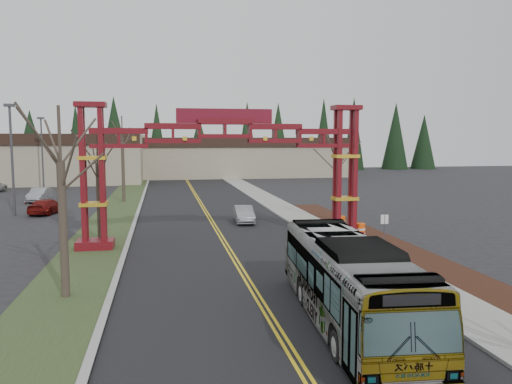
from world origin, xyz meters
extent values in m
plane|color=black|center=(0.00, 0.00, 0.00)|extent=(200.00, 200.00, 0.00)
cube|color=black|center=(0.00, 25.00, 0.01)|extent=(12.00, 110.00, 0.02)
cube|color=yellow|center=(-0.12, 25.00, 0.03)|extent=(0.12, 100.00, 0.01)
cube|color=yellow|center=(0.12, 25.00, 0.03)|extent=(0.12, 100.00, 0.01)
cube|color=#A2A29D|center=(6.15, 25.00, 0.07)|extent=(0.30, 110.00, 0.15)
cube|color=gray|center=(7.60, 25.00, 0.08)|extent=(2.60, 110.00, 0.14)
cube|color=black|center=(10.20, 10.00, 0.06)|extent=(2.60, 50.00, 0.12)
cube|color=#304321|center=(-8.00, 25.00, 0.04)|extent=(4.00, 110.00, 0.08)
cube|color=#A2A29D|center=(-6.15, 25.00, 0.07)|extent=(0.30, 110.00, 0.15)
cube|color=#5E0C11|center=(-8.00, 18.00, 0.30)|extent=(2.20, 1.60, 0.60)
cube|color=#5E0C11|center=(-8.55, 17.65, 4.60)|extent=(0.28, 0.28, 8.00)
cube|color=#5E0C11|center=(-7.45, 17.65, 4.60)|extent=(0.28, 0.28, 8.00)
cube|color=#5E0C11|center=(-8.55, 18.35, 4.60)|extent=(0.28, 0.28, 8.00)
cube|color=#5E0C11|center=(-7.45, 18.35, 4.60)|extent=(0.28, 0.28, 8.00)
cube|color=yellow|center=(-8.00, 18.00, 2.80)|extent=(1.60, 1.10, 0.22)
cube|color=yellow|center=(-8.00, 18.00, 5.60)|extent=(1.60, 1.10, 0.22)
cube|color=#5E0C11|center=(-8.00, 18.00, 8.75)|extent=(1.80, 1.20, 0.30)
cube|color=#5E0C11|center=(8.00, 18.00, 0.30)|extent=(2.20, 1.60, 0.60)
cube|color=#5E0C11|center=(7.45, 17.65, 4.60)|extent=(0.28, 0.28, 8.00)
cube|color=#5E0C11|center=(8.55, 17.65, 4.60)|extent=(0.28, 0.28, 8.00)
cube|color=#5E0C11|center=(7.45, 18.35, 4.60)|extent=(0.28, 0.28, 8.00)
cube|color=#5E0C11|center=(8.55, 18.35, 4.60)|extent=(0.28, 0.28, 8.00)
cube|color=yellow|center=(8.00, 18.00, 2.80)|extent=(1.60, 1.10, 0.22)
cube|color=yellow|center=(8.00, 18.00, 5.60)|extent=(1.60, 1.10, 0.22)
cube|color=#5E0C11|center=(8.00, 18.00, 8.75)|extent=(1.80, 1.20, 0.30)
cube|color=#5E0C11|center=(0.00, 18.00, 7.50)|extent=(16.00, 0.90, 1.00)
cube|color=#5E0C11|center=(0.00, 18.00, 6.60)|extent=(16.00, 0.90, 0.60)
cube|color=maroon|center=(0.00, 18.00, 8.15)|extent=(6.00, 0.25, 0.90)
cube|color=tan|center=(10.00, 80.00, 3.50)|extent=(38.00, 20.00, 7.00)
cube|color=black|center=(10.00, 69.90, 6.20)|extent=(38.00, 0.40, 1.60)
cone|color=black|center=(-29.50, 92.00, 6.50)|extent=(5.60, 5.60, 13.00)
cylinder|color=#382D26|center=(-29.50, 92.00, 0.80)|extent=(0.80, 0.80, 1.60)
cone|color=black|center=(-21.00, 92.00, 6.50)|extent=(5.60, 5.60, 13.00)
cylinder|color=#382D26|center=(-21.00, 92.00, 0.80)|extent=(0.80, 0.80, 1.60)
cone|color=black|center=(-12.50, 92.00, 6.50)|extent=(5.60, 5.60, 13.00)
cylinder|color=#382D26|center=(-12.50, 92.00, 0.80)|extent=(0.80, 0.80, 1.60)
cone|color=black|center=(-4.00, 92.00, 6.50)|extent=(5.60, 5.60, 13.00)
cylinder|color=#382D26|center=(-4.00, 92.00, 0.80)|extent=(0.80, 0.80, 1.60)
cone|color=black|center=(4.50, 92.00, 6.50)|extent=(5.60, 5.60, 13.00)
cylinder|color=#382D26|center=(4.50, 92.00, 0.80)|extent=(0.80, 0.80, 1.60)
cone|color=black|center=(13.00, 92.00, 6.50)|extent=(5.60, 5.60, 13.00)
cylinder|color=#382D26|center=(13.00, 92.00, 0.80)|extent=(0.80, 0.80, 1.60)
cone|color=black|center=(21.50, 92.00, 6.50)|extent=(5.60, 5.60, 13.00)
cylinder|color=#382D26|center=(21.50, 92.00, 0.80)|extent=(0.80, 0.80, 1.60)
cone|color=black|center=(30.00, 92.00, 6.50)|extent=(5.60, 5.60, 13.00)
cylinder|color=#382D26|center=(30.00, 92.00, 0.80)|extent=(0.80, 0.80, 1.60)
cone|color=black|center=(38.50, 92.00, 6.50)|extent=(5.60, 5.60, 13.00)
cylinder|color=#382D26|center=(38.50, 92.00, 0.80)|extent=(0.80, 0.80, 1.60)
cone|color=black|center=(47.00, 92.00, 6.50)|extent=(5.60, 5.60, 13.00)
cylinder|color=#382D26|center=(47.00, 92.00, 0.80)|extent=(0.80, 0.80, 1.60)
cone|color=black|center=(55.50, 92.00, 6.50)|extent=(5.60, 5.60, 13.00)
cylinder|color=#382D26|center=(55.50, 92.00, 0.80)|extent=(0.80, 0.80, 1.60)
imported|color=#9D9FA4|center=(2.65, 3.41, 1.60)|extent=(3.58, 11.63, 3.19)
imported|color=#A5A8AD|center=(2.52, 26.09, 0.67)|extent=(1.62, 4.13, 1.34)
imported|color=maroon|center=(-14.20, 34.08, 0.68)|extent=(2.98, 4.98, 1.35)
imported|color=#A7A8AF|center=(-16.98, 43.60, 0.75)|extent=(1.90, 4.63, 1.49)
cylinder|color=#382D26|center=(-8.00, 8.44, 2.89)|extent=(0.35, 0.35, 5.79)
cylinder|color=#382D26|center=(-8.00, 8.44, 6.88)|extent=(0.13, 0.13, 2.40)
cylinder|color=#382D26|center=(-8.00, 20.38, 2.51)|extent=(0.30, 0.30, 5.02)
cylinder|color=#382D26|center=(-8.00, 20.38, 5.95)|extent=(0.11, 0.11, 2.03)
cylinder|color=#382D26|center=(-8.00, 41.48, 3.47)|extent=(0.34, 0.34, 6.93)
cylinder|color=#382D26|center=(-8.00, 41.48, 8.00)|extent=(0.13, 0.13, 2.36)
cylinder|color=#382D26|center=(10.00, 25.36, 2.61)|extent=(0.32, 0.32, 5.23)
cylinder|color=#382D26|center=(10.00, 25.36, 6.22)|extent=(0.12, 0.12, 2.19)
cylinder|color=#3F3F44|center=(-16.77, 33.49, 4.76)|extent=(0.21, 0.21, 9.53)
cube|color=#3F3F44|center=(-16.77, 33.49, 9.63)|extent=(0.85, 0.42, 0.26)
cylinder|color=#3F3F44|center=(-19.35, 56.38, 4.68)|extent=(0.21, 0.21, 9.36)
cube|color=#3F3F44|center=(-19.35, 56.38, 9.46)|extent=(0.83, 0.42, 0.26)
cylinder|color=#3F3F44|center=(9.50, 15.07, 1.05)|extent=(0.06, 0.06, 2.09)
cube|color=white|center=(9.50, 15.07, 1.81)|extent=(0.48, 0.07, 0.57)
cylinder|color=#FB550D|center=(9.09, 17.80, 0.56)|extent=(0.58, 0.58, 1.11)
cylinder|color=white|center=(9.09, 17.80, 0.72)|extent=(0.60, 0.60, 0.13)
cylinder|color=white|center=(9.09, 17.80, 0.39)|extent=(0.60, 0.60, 0.13)
cylinder|color=#FB550D|center=(9.06, 19.07, 0.52)|extent=(0.54, 0.54, 1.03)
cylinder|color=white|center=(9.06, 19.07, 0.67)|extent=(0.56, 0.56, 0.12)
cylinder|color=white|center=(9.06, 19.07, 0.36)|extent=(0.56, 0.56, 0.12)
cylinder|color=#FB550D|center=(9.08, 21.43, 0.53)|extent=(0.55, 0.55, 1.05)
cylinder|color=white|center=(9.08, 21.43, 0.68)|extent=(0.57, 0.57, 0.13)
cylinder|color=white|center=(9.08, 21.43, 0.37)|extent=(0.57, 0.57, 0.13)
camera|label=1|loc=(-3.87, -13.23, 6.70)|focal=35.00mm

